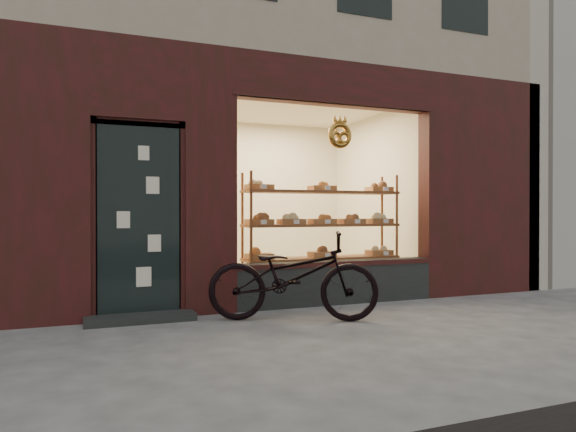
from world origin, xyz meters
name	(u,v)px	position (x,y,z in m)	size (l,w,h in m)	color
ground	(400,347)	(0.00, 0.00, 0.00)	(90.00, 90.00, 0.00)	#4C4C4C
display_shelf	(322,236)	(0.45, 2.55, 0.85)	(2.20, 0.45, 1.70)	brown
bicycle	(293,276)	(-0.46, 1.36, 0.49)	(0.64, 1.85, 0.97)	black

